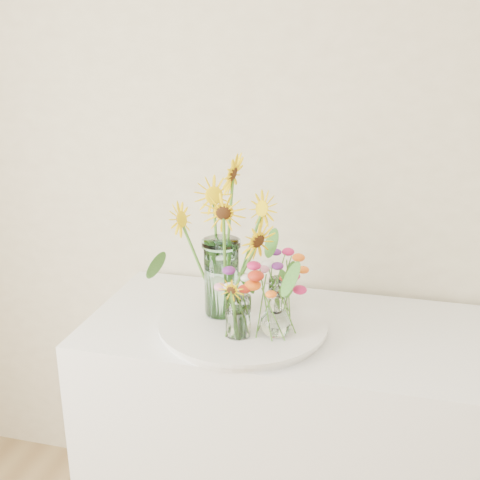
{
  "coord_description": "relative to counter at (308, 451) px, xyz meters",
  "views": [
    {
      "loc": [
        -0.04,
        0.28,
        1.75
      ],
      "look_at": [
        -0.46,
        1.89,
        1.18
      ],
      "focal_mm": 45.0,
      "sensor_mm": 36.0,
      "label": 1
    }
  ],
  "objects": [
    {
      "name": "wildflower_posy_c",
      "position": [
        -0.12,
        0.04,
        0.57
      ],
      "size": [
        0.17,
        0.17,
        0.2
      ],
      "primitive_type": null,
      "color": "orange",
      "rests_on": "tray"
    },
    {
      "name": "sunflower_bouquet",
      "position": [
        -0.28,
        -0.03,
        0.72
      ],
      "size": [
        0.73,
        0.73,
        0.49
      ],
      "primitive_type": null,
      "rotation": [
        0.0,
        0.0,
        0.2
      ],
      "color": "yellow",
      "rests_on": "tray"
    },
    {
      "name": "wildflower_posy_a",
      "position": [
        -0.2,
        -0.15,
        0.58
      ],
      "size": [
        0.18,
        0.18,
        0.22
      ],
      "primitive_type": null,
      "color": "orange",
      "rests_on": "tray"
    },
    {
      "name": "small_vase_c",
      "position": [
        -0.12,
        0.04,
        0.53
      ],
      "size": [
        0.08,
        0.08,
        0.11
      ],
      "primitive_type": "cylinder",
      "rotation": [
        0.0,
        0.0,
        0.42
      ],
      "color": "white",
      "rests_on": "tray"
    },
    {
      "name": "tray",
      "position": [
        -0.2,
        -0.07,
        0.46
      ],
      "size": [
        0.48,
        0.48,
        0.02
      ],
      "primitive_type": "cylinder",
      "color": "white",
      "rests_on": "counter"
    },
    {
      "name": "small_vase_a",
      "position": [
        -0.2,
        -0.15,
        0.54
      ],
      "size": [
        0.09,
        0.09,
        0.13
      ],
      "primitive_type": "cylinder",
      "rotation": [
        0.0,
        0.0,
        -0.23
      ],
      "color": "white",
      "rests_on": "tray"
    },
    {
      "name": "wildflower_posy_b",
      "position": [
        -0.09,
        -0.12,
        0.59
      ],
      "size": [
        0.23,
        0.23,
        0.22
      ],
      "primitive_type": null,
      "color": "orange",
      "rests_on": "tray"
    },
    {
      "name": "small_vase_b",
      "position": [
        -0.09,
        -0.12,
        0.54
      ],
      "size": [
        0.12,
        0.12,
        0.13
      ],
      "primitive_type": null,
      "rotation": [
        0.0,
        0.0,
        -0.4
      ],
      "color": "white",
      "rests_on": "tray"
    },
    {
      "name": "counter",
      "position": [
        0.0,
        0.0,
        0.0
      ],
      "size": [
        1.4,
        0.6,
        0.9
      ],
      "primitive_type": "cube",
      "color": "white",
      "rests_on": "ground_plane"
    },
    {
      "name": "mason_jar",
      "position": [
        -0.28,
        -0.03,
        0.6
      ],
      "size": [
        0.12,
        0.12,
        0.25
      ],
      "primitive_type": "cylinder",
      "rotation": [
        0.0,
        0.0,
        0.2
      ],
      "color": "#C3FAEC",
      "rests_on": "tray"
    }
  ]
}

